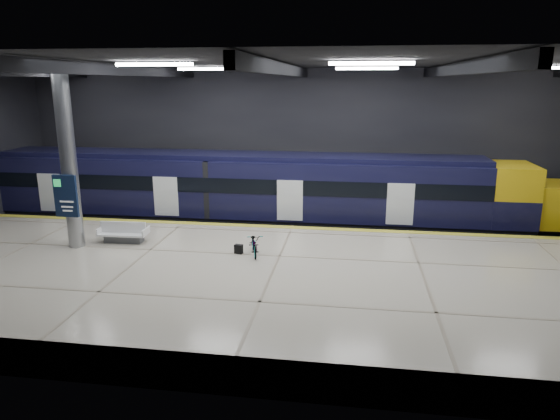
# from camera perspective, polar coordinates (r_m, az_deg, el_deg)

# --- Properties ---
(ground) EXTENTS (30.00, 30.00, 0.00)m
(ground) POSITION_cam_1_polar(r_m,az_deg,el_deg) (19.79, 0.37, -7.30)
(ground) COLOR black
(ground) RESTS_ON ground
(room_shell) EXTENTS (30.10, 16.10, 8.05)m
(room_shell) POSITION_cam_1_polar(r_m,az_deg,el_deg) (18.45, 0.39, 9.44)
(room_shell) COLOR black
(room_shell) RESTS_ON ground
(platform) EXTENTS (30.00, 11.00, 1.10)m
(platform) POSITION_cam_1_polar(r_m,az_deg,el_deg) (17.29, -0.78, -8.64)
(platform) COLOR #B6AE9A
(platform) RESTS_ON ground
(safety_strip) EXTENTS (30.00, 0.40, 0.01)m
(safety_strip) POSITION_cam_1_polar(r_m,az_deg,el_deg) (22.00, 1.36, -1.99)
(safety_strip) COLOR gold
(safety_strip) RESTS_ON platform
(rails) EXTENTS (30.00, 1.52, 0.16)m
(rails) POSITION_cam_1_polar(r_m,az_deg,el_deg) (24.92, 2.11, -2.48)
(rails) COLOR gray
(rails) RESTS_ON ground
(train) EXTENTS (29.40, 2.84, 3.79)m
(train) POSITION_cam_1_polar(r_m,az_deg,el_deg) (24.60, -1.24, 2.07)
(train) COLOR black
(train) RESTS_ON ground
(bench) EXTENTS (1.95, 0.86, 0.85)m
(bench) POSITION_cam_1_polar(r_m,az_deg,el_deg) (20.89, -17.42, -2.73)
(bench) COLOR #595B60
(bench) RESTS_ON platform
(bicycle) EXTENTS (0.97, 1.70, 0.84)m
(bicycle) POSITION_cam_1_polar(r_m,az_deg,el_deg) (18.52, -2.95, -3.85)
(bicycle) COLOR #99999E
(bicycle) RESTS_ON platform
(pannier_bag) EXTENTS (0.33, 0.24, 0.35)m
(pannier_bag) POSITION_cam_1_polar(r_m,az_deg,el_deg) (18.72, -4.75, -4.47)
(pannier_bag) COLOR black
(pannier_bag) RESTS_ON platform
(info_column) EXTENTS (0.90, 0.78, 6.90)m
(info_column) POSITION_cam_1_polar(r_m,az_deg,el_deg) (20.35, -23.07, 5.19)
(info_column) COLOR #9EA0A5
(info_column) RESTS_ON platform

